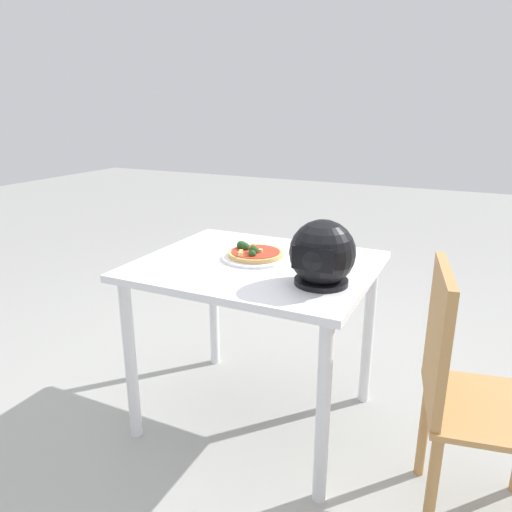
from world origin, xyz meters
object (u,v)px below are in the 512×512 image
object	(u,v)px
motorcycle_helmet	(322,254)
chair_side	(463,387)
pizza	(254,253)
dining_table	(256,286)
drinking_glass	(318,239)

from	to	relation	value
motorcycle_helmet	chair_side	world-z (taller)	motorcycle_helmet
motorcycle_helmet	pizza	bearing A→B (deg)	-25.81
pizza	motorcycle_helmet	distance (m)	0.40
dining_table	chair_side	distance (m)	0.87
motorcycle_helmet	chair_side	distance (m)	0.63
dining_table	chair_side	xyz separation A→B (m)	(-0.84, 0.20, -0.14)
pizza	drinking_glass	distance (m)	0.30
drinking_glass	chair_side	distance (m)	0.86
pizza	motorcycle_helmet	xyz separation A→B (m)	(-0.35, 0.17, 0.09)
motorcycle_helmet	drinking_glass	world-z (taller)	motorcycle_helmet
pizza	drinking_glass	bearing A→B (deg)	-134.62
drinking_glass	chair_side	world-z (taller)	chair_side
motorcycle_helmet	drinking_glass	distance (m)	0.42
pizza	dining_table	bearing A→B (deg)	125.08
drinking_glass	chair_side	bearing A→B (deg)	144.79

